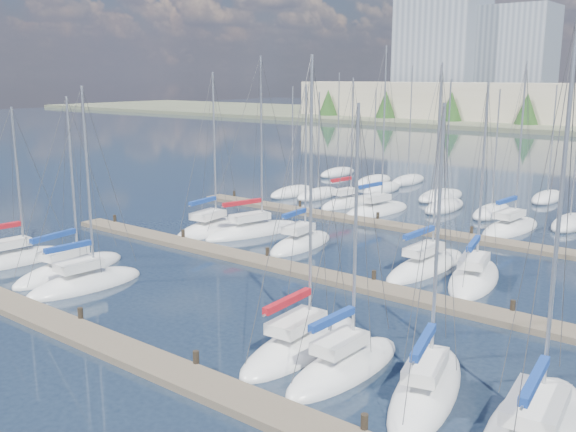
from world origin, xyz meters
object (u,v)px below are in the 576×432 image
Objects in this scene: sailboat_e at (344,367)px; sailboat_h at (211,229)px; sailboat_a at (16,260)px; sailboat_c at (85,283)px; sailboat_n at (347,203)px; sailboat_g at (536,431)px; sailboat_p at (510,228)px; sailboat_b at (70,270)px; sailboat_o at (377,210)px; sailboat_k at (426,266)px; sailboat_j at (301,243)px; sailboat_d at (301,345)px; sailboat_i at (254,231)px; sailboat_f at (426,390)px; sailboat_l at (474,278)px.

sailboat_h is at bearing 148.86° from sailboat_e.
sailboat_c is at bearing 5.20° from sailboat_a.
sailboat_g is (26.29, -28.69, -0.02)m from sailboat_n.
sailboat_b is at bearing -117.07° from sailboat_p.
sailboat_o is 15.38m from sailboat_h.
sailboat_a is at bearing -142.21° from sailboat_k.
sailboat_a is 4.66m from sailboat_b.
sailboat_h is (-8.14, -0.74, -0.01)m from sailboat_j.
sailboat_o is 29.65m from sailboat_d.
sailboat_i is at bearing 73.18° from sailboat_b.
sailboat_k is at bearing 32.69° from sailboat_b.
sailboat_a is 0.94× the size of sailboat_b.
sailboat_f is at bearing -34.91° from sailboat_h.
sailboat_p is at bearing 89.01° from sailboat_f.
sailboat_h is (-18.65, 13.09, -0.01)m from sailboat_d.
sailboat_a is 0.88× the size of sailboat_l.
sailboat_h is at bearing -139.89° from sailboat_i.
sailboat_f is at bearing 6.23° from sailboat_c.
sailboat_i is at bearing 97.57° from sailboat_c.
sailboat_l is (17.70, -0.69, -0.02)m from sailboat_i.
sailboat_g reaches higher than sailboat_j.
sailboat_p reaches higher than sailboat_d.
sailboat_o is 11.61m from sailboat_p.
sailboat_j is at bearing -1.28° from sailboat_h.
sailboat_k is (-1.10, 14.36, 0.00)m from sailboat_d.
sailboat_i is at bearing 142.86° from sailboat_g.
sailboat_o reaches higher than sailboat_h.
sailboat_f is 3.52m from sailboat_e.
sailboat_b is (-3.03, 0.99, -0.01)m from sailboat_c.
sailboat_a is at bearing -162.17° from sailboat_l.
sailboat_a is 0.79× the size of sailboat_p.
sailboat_a is at bearing -175.29° from sailboat_c.
sailboat_n is 0.91× the size of sailboat_p.
sailboat_i is (-0.72, 15.42, 0.01)m from sailboat_c.
sailboat_n is 1.07× the size of sailboat_e.
sailboat_d reaches higher than sailboat_h.
sailboat_c is 22.48m from sailboat_l.
sailboat_p is (17.25, 27.53, 0.01)m from sailboat_b.
sailboat_a is (-28.60, -0.46, -0.00)m from sailboat_f.
sailboat_f is (21.73, -14.94, -0.01)m from sailboat_i.
sailboat_j is at bearing 6.81° from sailboat_i.
sailboat_g reaches higher than sailboat_d.
sailboat_c is at bearing 166.72° from sailboat_f.
sailboat_p is at bearing 57.97° from sailboat_a.
sailboat_o is 31.45m from sailboat_e.
sailboat_b is at bearing -123.14° from sailboat_j.
sailboat_d is 0.99× the size of sailboat_p.
sailboat_k is at bearing -34.81° from sailboat_n.
sailboat_f is (6.22, -0.38, -0.00)m from sailboat_d.
sailboat_b reaches higher than sailboat_a.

